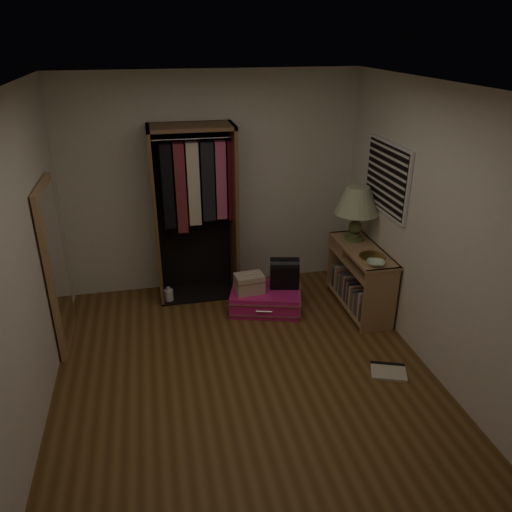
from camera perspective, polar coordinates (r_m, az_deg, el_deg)
name	(u,v)px	position (r m, az deg, el deg)	size (l,w,h in m)	color
ground	(246,377)	(4.83, -1.13, -13.63)	(4.00, 4.00, 0.00)	#583919
room_walls	(253,226)	(4.14, -0.39, 3.47)	(3.52, 4.02, 2.60)	beige
console_bookshelf	(359,276)	(5.88, 11.67, -2.21)	(0.42, 1.12, 0.75)	#9C724B
open_wardrobe	(195,199)	(5.81, -6.94, 6.49)	(0.97, 0.50, 2.05)	brown
floor_mirror	(56,267)	(5.29, -21.85, -1.19)	(0.06, 0.80, 1.70)	#AE7F54
pink_suitcase	(265,299)	(5.83, 1.09, -4.90)	(0.94, 0.79, 0.25)	#D0196E
train_case	(249,283)	(5.66, -0.77, -3.13)	(0.34, 0.25, 0.23)	#BCA78F
black_bag	(284,272)	(5.77, 3.27, -1.79)	(0.37, 0.28, 0.36)	black
table_lamp	(357,201)	(5.77, 11.51, 6.14)	(0.54, 0.54, 0.64)	#4D5A2B
brass_tray	(372,256)	(5.50, 13.14, -0.05)	(0.31, 0.31, 0.02)	#AF8D43
ceramic_bowl	(376,263)	(5.32, 13.52, -0.81)	(0.18, 0.18, 0.05)	#B6DAB6
white_jug	(169,295)	(6.08, -9.93, -4.46)	(0.13, 0.13, 0.19)	silver
floor_book	(388,371)	(5.05, 14.88, -12.54)	(0.40, 0.36, 0.03)	beige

